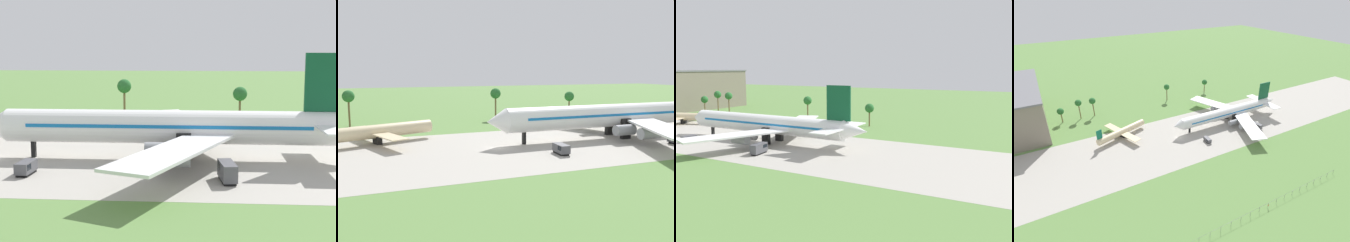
{
  "view_description": "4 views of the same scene",
  "coord_description": "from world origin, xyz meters",
  "views": [
    {
      "loc": [
        37.19,
        -84.01,
        19.58
      ],
      "look_at": [
        30.8,
        2.18,
        6.67
      ],
      "focal_mm": 55.0,
      "sensor_mm": 36.0,
      "label": 1
    },
    {
      "loc": [
        -28.1,
        -75.39,
        17.16
      ],
      "look_at": [
        2.74,
        2.18,
        5.67
      ],
      "focal_mm": 40.0,
      "sensor_mm": 36.0,
      "label": 2
    },
    {
      "loc": [
        108.36,
        -86.34,
        23.08
      ],
      "look_at": [
        58.86,
        2.18,
        8.52
      ],
      "focal_mm": 40.0,
      "sensor_mm": 36.0,
      "label": 3
    },
    {
      "loc": [
        -53.9,
        -97.59,
        67.57
      ],
      "look_at": [
        4.37,
        5.0,
        6.0
      ],
      "focal_mm": 28.0,
      "sensor_mm": 36.0,
      "label": 4
    }
  ],
  "objects": [
    {
      "name": "ground_plane",
      "position": [
        0.0,
        0.0,
        0.0
      ],
      "size": [
        600.0,
        600.0,
        0.0
      ],
      "primitive_type": "plane",
      "color": "#5B8442"
    },
    {
      "name": "taxiway_strip",
      "position": [
        0.0,
        0.0,
        0.01
      ],
      "size": [
        320.0,
        44.0,
        0.02
      ],
      "color": "#A8A399",
      "rests_on": "ground_plane"
    },
    {
      "name": "jet_airliner",
      "position": [
        32.49,
        2.18,
        5.6
      ],
      "size": [
        67.82,
        60.14,
        18.22
      ],
      "color": "white",
      "rests_on": "ground_plane"
    },
    {
      "name": "regional_aircraft",
      "position": [
        -24.45,
        14.86,
        2.95
      ],
      "size": [
        26.76,
        24.41,
        8.97
      ],
      "color": "beige",
      "rests_on": "ground_plane"
    },
    {
      "name": "baggage_tug",
      "position": [
        10.09,
        -10.04,
        1.13
      ],
      "size": [
        2.25,
        4.57,
        2.06
      ],
      "color": "black",
      "rests_on": "ground_plane"
    },
    {
      "name": "fuel_truck",
      "position": [
        40.35,
        -11.55,
        1.52
      ],
      "size": [
        2.79,
        5.89,
        2.84
      ],
      "color": "black",
      "rests_on": "ground_plane"
    },
    {
      "name": "perimeter_fence",
      "position": [
        0.0,
        -55.0,
        1.45
      ],
      "size": [
        80.1,
        0.1,
        2.1
      ],
      "color": "slate",
      "rests_on": "ground_plane"
    },
    {
      "name": "no_stopping_sign",
      "position": [
        3.67,
        -55.31,
        1.05
      ],
      "size": [
        0.44,
        0.08,
        1.68
      ],
      "color": "gray",
      "rests_on": "ground_plane"
    },
    {
      "name": "palm_tree_row",
      "position": [
        -11.05,
        46.13,
        8.15
      ],
      "size": [
        97.4,
        3.6,
        11.45
      ],
      "color": "brown",
      "rests_on": "ground_plane"
    }
  ]
}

